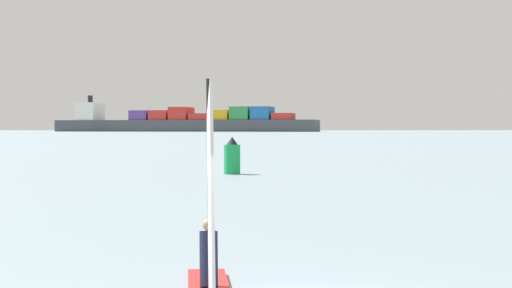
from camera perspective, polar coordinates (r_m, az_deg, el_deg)
The scene contains 4 objects.
windsurfer at distance 13.18m, azimuth -3.47°, elevation -7.07°, with size 1.03×4.17×3.97m.
cargo_ship at distance 624.37m, azimuth -5.28°, elevation 1.66°, with size 206.62×116.80×29.92m.
distant_headland at distance 1458.61m, azimuth 1.81°, elevation 1.85°, with size 993.33×423.55×39.25m, color #60665B.
channel_buoy at distance 48.11m, azimuth -1.78°, elevation -0.98°, with size 1.03×1.03×2.35m.
Camera 1 is at (-3.12, -11.34, 2.89)m, focal length 54.05 mm.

